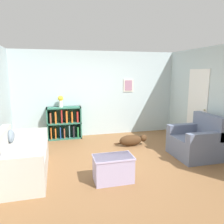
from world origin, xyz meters
The scene contains 9 objects.
ground_plane centered at (0.00, 0.00, 0.00)m, with size 14.00×14.00×0.00m, color brown.
wall_back centered at (0.00, 2.25, 1.30)m, with size 5.60×0.13×2.60m.
wall_right centered at (2.55, 0.02, 1.29)m, with size 0.16×5.00×2.60m.
couch centered at (-2.00, -0.18, 0.31)m, with size 0.94×1.84×0.82m.
bookshelf centered at (-1.04, 2.04, 0.46)m, with size 1.00×0.32×0.96m.
recliner_chair centered at (1.89, -0.19, 0.36)m, with size 0.92×1.00×0.99m.
coffee_table centered at (-0.30, -0.86, 0.25)m, with size 0.72×0.43×0.48m.
dog centered at (0.69, 0.91, 0.15)m, with size 0.92×0.27×0.30m.
vase centered at (-1.12, 2.02, 1.15)m, with size 0.15×0.15×0.34m.
Camera 1 is at (-1.25, -4.44, 1.96)m, focal length 35.00 mm.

